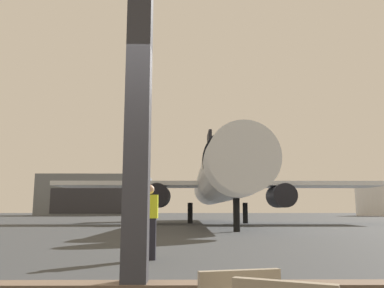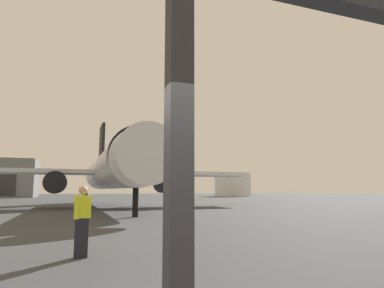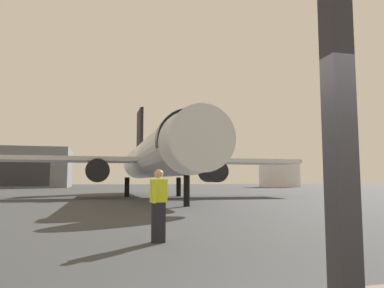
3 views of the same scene
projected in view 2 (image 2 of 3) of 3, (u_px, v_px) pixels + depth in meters
The scene contains 5 objects.
ground_plane at pixel (76, 204), 39.70m from camera, with size 220.00×220.00×0.00m, color #383A3D.
window_frame at pixel (178, 224), 2.65m from camera, with size 8.82×0.24×3.79m.
airplane at pixel (113, 170), 31.93m from camera, with size 27.23×31.34×10.39m.
ground_crew_worker at pixel (82, 220), 8.27m from camera, with size 0.40×0.49×1.74m.
fuel_storage_tank at pixel (233, 185), 87.41m from camera, with size 9.55×9.55×5.98m, color white.
Camera 2 is at (-0.82, -2.58, 1.64)m, focal length 31.34 mm.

